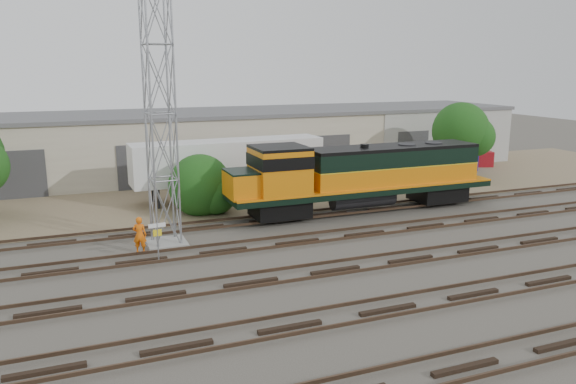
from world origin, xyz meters
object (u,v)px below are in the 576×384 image
object	(u,v)px
semi_trailer	(233,162)
locomotive	(359,175)
worker	(140,235)
signal_tower	(160,118)

from	to	relation	value
semi_trailer	locomotive	bearing A→B (deg)	-49.23
worker	semi_trailer	size ratio (longest dim) A/B	0.14
signal_tower	semi_trailer	distance (m)	11.67
locomotive	signal_tower	bearing A→B (deg)	-169.66
signal_tower	semi_trailer	xyz separation A→B (m)	(6.23, 9.03, -3.98)
locomotive	signal_tower	size ratio (longest dim) A/B	1.31
signal_tower	semi_trailer	world-z (taller)	signal_tower
locomotive	worker	world-z (taller)	locomotive
worker	semi_trailer	bearing A→B (deg)	-108.22
locomotive	worker	xyz separation A→B (m)	(-13.93, -3.05, -1.49)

